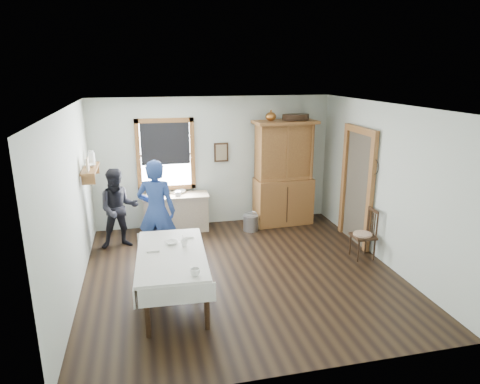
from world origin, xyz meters
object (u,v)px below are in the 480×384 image
(wicker_basket, at_px, (263,222))
(figure_dark, at_px, (119,211))
(spindle_chair, at_px, (363,234))
(woman_blue, at_px, (157,215))
(china_hutch, at_px, (284,173))
(work_counter, at_px, (176,213))
(pail, at_px, (251,223))
(dining_table, at_px, (172,277))

(wicker_basket, xyz_separation_m, figure_dark, (-2.90, -0.42, 0.60))
(spindle_chair, xyz_separation_m, figure_dark, (-4.18, 1.46, 0.25))
(woman_blue, bearing_deg, china_hutch, -137.46)
(spindle_chair, relative_size, woman_blue, 0.54)
(work_counter, distance_m, china_hutch, 2.40)
(china_hutch, bearing_deg, pail, -162.68)
(pail, xyz_separation_m, wicker_basket, (0.31, 0.16, -0.07))
(dining_table, relative_size, figure_dark, 1.33)
(pail, height_order, woman_blue, woman_blue)
(figure_dark, bearing_deg, woman_blue, -54.36)
(figure_dark, bearing_deg, pail, -0.27)
(work_counter, height_order, dining_table, work_counter)
(dining_table, bearing_deg, woman_blue, 95.31)
(dining_table, height_order, woman_blue, woman_blue)
(dining_table, height_order, spindle_chair, spindle_chair)
(china_hutch, distance_m, wicker_basket, 1.13)
(work_counter, height_order, spindle_chair, spindle_chair)
(china_hutch, relative_size, woman_blue, 1.33)
(work_counter, bearing_deg, pail, -11.90)
(work_counter, xyz_separation_m, dining_table, (-0.29, -2.82, -0.01))
(wicker_basket, height_order, figure_dark, figure_dark)
(china_hutch, height_order, spindle_chair, china_hutch)
(china_hutch, distance_m, dining_table, 3.84)
(wicker_basket, bearing_deg, dining_table, -128.71)
(spindle_chair, relative_size, figure_dark, 0.64)
(work_counter, xyz_separation_m, woman_blue, (-0.43, -1.37, 0.45))
(dining_table, bearing_deg, wicker_basket, 51.29)
(pail, bearing_deg, dining_table, -126.03)
(china_hutch, bearing_deg, spindle_chair, -71.30)
(figure_dark, bearing_deg, china_hutch, 3.26)
(china_hutch, distance_m, woman_blue, 3.02)
(spindle_chair, distance_m, woman_blue, 3.61)
(woman_blue, distance_m, figure_dark, 1.01)
(spindle_chair, bearing_deg, pail, 134.11)
(work_counter, bearing_deg, figure_dark, -148.40)
(spindle_chair, distance_m, pail, 2.37)
(dining_table, distance_m, spindle_chair, 3.46)
(woman_blue, bearing_deg, pail, -135.41)
(spindle_chair, relative_size, wicker_basket, 2.67)
(pail, bearing_deg, work_counter, 166.36)
(spindle_chair, xyz_separation_m, woman_blue, (-3.52, 0.72, 0.38))
(work_counter, relative_size, wicker_basket, 3.97)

